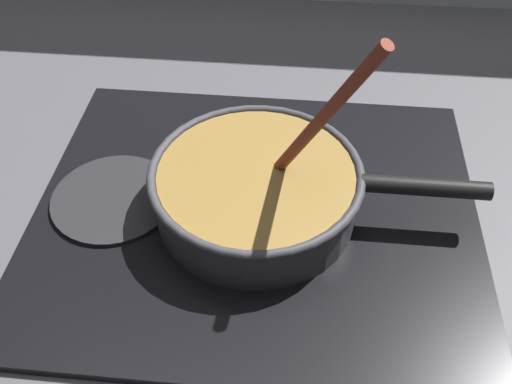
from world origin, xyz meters
The scene contains 5 objects.
ground centered at (0.00, 0.00, -0.02)m, with size 2.40×1.60×0.04m, color #4C4C51.
hob_plate centered at (0.04, 0.19, 0.01)m, with size 0.56×0.48×0.01m, color black.
burner_ring centered at (0.04, 0.19, 0.02)m, with size 0.17×0.17×0.01m, color #592D0C.
spare_burner centered at (-0.15, 0.19, 0.01)m, with size 0.16×0.16×0.01m, color #262628.
cooking_pan centered at (0.04, 0.19, 0.05)m, with size 0.41×0.26×0.28m.
Camera 1 is at (0.09, -0.31, 0.55)m, focal length 40.31 mm.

